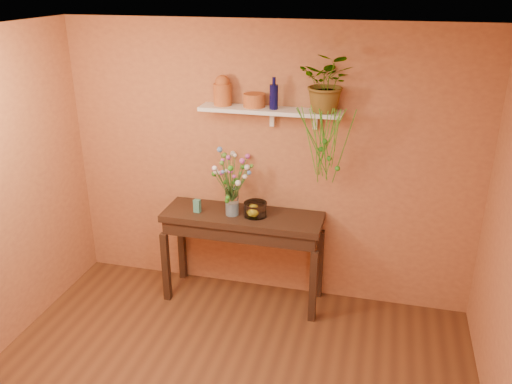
% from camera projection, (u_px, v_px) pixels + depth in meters
% --- Properties ---
extents(room, '(4.04, 4.04, 2.70)m').
position_uv_depth(room, '(195.00, 269.00, 3.31)').
color(room, brown).
rests_on(room, ground).
extents(sideboard, '(1.53, 0.49, 0.93)m').
position_uv_depth(sideboard, '(243.00, 227.00, 5.11)').
color(sideboard, '#351E16').
rests_on(sideboard, ground).
extents(wall_shelf, '(1.30, 0.24, 0.19)m').
position_uv_depth(wall_shelf, '(271.00, 111.00, 4.76)').
color(wall_shelf, white).
rests_on(wall_shelf, room).
extents(terracotta_jug, '(0.20, 0.20, 0.28)m').
position_uv_depth(terracotta_jug, '(222.00, 91.00, 4.83)').
color(terracotta_jug, '#BE5221').
rests_on(terracotta_jug, wall_shelf).
extents(terracotta_pot, '(0.24, 0.24, 0.12)m').
position_uv_depth(terracotta_pot, '(254.00, 100.00, 4.79)').
color(terracotta_pot, '#BE5221').
rests_on(terracotta_pot, wall_shelf).
extents(blue_bottle, '(0.10, 0.10, 0.28)m').
position_uv_depth(blue_bottle, '(274.00, 96.00, 4.69)').
color(blue_bottle, '#090837').
rests_on(blue_bottle, wall_shelf).
extents(spider_plant, '(0.52, 0.47, 0.51)m').
position_uv_depth(spider_plant, '(328.00, 83.00, 4.54)').
color(spider_plant, '#2A791A').
rests_on(spider_plant, wall_shelf).
extents(plant_fronds, '(0.50, 0.34, 0.72)m').
position_uv_depth(plant_fronds, '(326.00, 146.00, 4.59)').
color(plant_fronds, '#2A791A').
rests_on(plant_fronds, wall_shelf).
extents(glass_vase, '(0.13, 0.13, 0.27)m').
position_uv_depth(glass_vase, '(232.00, 204.00, 5.01)').
color(glass_vase, white).
rests_on(glass_vase, sideboard).
extents(bouquet, '(0.39, 0.59, 0.49)m').
position_uv_depth(bouquet, '(231.00, 171.00, 4.88)').
color(bouquet, '#386B28').
rests_on(bouquet, glass_vase).
extents(glass_bowl, '(0.22, 0.22, 0.13)m').
position_uv_depth(glass_bowl, '(255.00, 210.00, 5.01)').
color(glass_bowl, white).
rests_on(glass_bowl, sideboard).
extents(lemon, '(0.08, 0.08, 0.08)m').
position_uv_depth(lemon, '(253.00, 212.00, 5.00)').
color(lemon, yellow).
rests_on(lemon, glass_bowl).
extents(carton, '(0.07, 0.06, 0.13)m').
position_uv_depth(carton, '(197.00, 206.00, 5.08)').
color(carton, '#2D667F').
rests_on(carton, sideboard).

